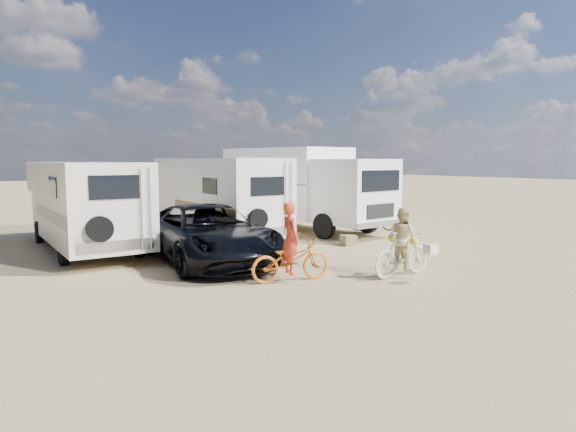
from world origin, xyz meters
TOP-DOWN VIEW (x-y plane):
  - ground at (0.00, 0.00)m, footprint 140.00×140.00m
  - rv_main at (-0.03, 7.08)m, footprint 2.48×7.67m
  - rv_left at (-4.78, 7.00)m, footprint 2.53×7.68m
  - box_truck at (3.82, 6.77)m, footprint 3.42×8.18m
  - dark_suv at (-2.49, 2.82)m, footprint 3.30×6.07m
  - bike_man at (-1.89, -0.33)m, footprint 2.05×1.08m
  - bike_woman at (0.66, -1.48)m, footprint 1.88×0.56m
  - rider_man at (-1.89, -0.33)m, footprint 0.53×0.69m
  - rider_woman at (0.66, -1.48)m, footprint 0.59×0.75m
  - bike_parked at (5.89, 4.84)m, footprint 1.95×1.61m
  - cooler at (-1.81, 3.26)m, footprint 0.64×0.55m
  - crate at (2.65, 2.72)m, footprint 0.51×0.51m

SIDE VIEW (x-z plane):
  - ground at x=0.00m, z-range 0.00..0.00m
  - crate at x=2.65m, z-range 0.00..0.35m
  - cooler at x=-1.81m, z-range 0.00..0.43m
  - bike_parked at x=5.89m, z-range 0.00..1.00m
  - bike_man at x=-1.89m, z-range 0.00..1.02m
  - bike_woman at x=0.66m, z-range 0.00..1.13m
  - rider_woman at x=0.66m, z-range 0.00..1.52m
  - dark_suv at x=-2.49m, z-range 0.00..1.62m
  - rider_man at x=-1.89m, z-range 0.00..1.69m
  - rv_left at x=-4.78m, z-range 0.00..2.78m
  - rv_main at x=-0.03m, z-range 0.00..2.92m
  - box_truck at x=3.82m, z-range 0.00..3.35m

